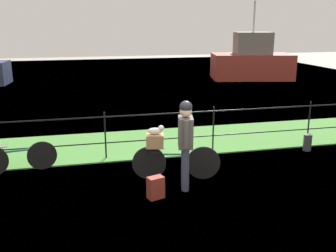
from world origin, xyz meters
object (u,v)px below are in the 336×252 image
cyclist_person (185,137)px  mooring_bollard (307,143)px  bicycle_main (175,162)px  terrier_dog (156,130)px  moored_boat_mid (252,62)px  wooden_crate (155,141)px  backpack_on_paving (156,188)px  bicycle_parked (17,158)px

cyclist_person → mooring_bollard: cyclist_person is taller
cyclist_person → bicycle_main: bearing=98.0°
terrier_dog → moored_boat_mid: (7.92, 12.65, -0.06)m
mooring_bollard → cyclist_person: bearing=-157.4°
bicycle_main → wooden_crate: size_ratio=5.16×
cyclist_person → backpack_on_paving: 1.05m
wooden_crate → cyclist_person: 0.75m
bicycle_main → backpack_on_paving: (-0.55, -0.76, -0.16)m
wooden_crate → terrier_dog: size_ratio=1.03×
bicycle_main → bicycle_parked: bearing=160.9°
wooden_crate → cyclist_person: cyclist_person is taller
terrier_dog → cyclist_person: size_ratio=0.19×
backpack_on_paving → cyclist_person: bearing=-173.3°
mooring_bollard → terrier_dog: bearing=-167.1°
cyclist_person → bicycle_parked: 3.60m
bicycle_main → mooring_bollard: bearing=15.3°
wooden_crate → bicycle_parked: wooden_crate is taller
cyclist_person → backpack_on_paving: size_ratio=4.21×
terrier_dog → bicycle_parked: bearing=160.1°
terrier_dog → cyclist_person: (0.43, -0.56, -0.01)m
wooden_crate → moored_boat_mid: bearing=57.9°
cyclist_person → bicycle_parked: size_ratio=1.08×
bicycle_parked → mooring_bollard: bearing=-0.8°
backpack_on_paving → terrier_dog: bearing=-120.8°
bicycle_main → cyclist_person: size_ratio=1.02×
cyclist_person → moored_boat_mid: moored_boat_mid is taller
bicycle_main → cyclist_person: 0.81m
wooden_crate → cyclist_person: (0.46, -0.56, 0.20)m
terrier_dog → bicycle_parked: size_ratio=0.21×
cyclist_person → terrier_dog: bearing=127.8°
terrier_dog → cyclist_person: bearing=-52.2°
terrier_dog → mooring_bollard: bearing=12.9°
bicycle_main → moored_boat_mid: bearing=59.3°
backpack_on_paving → moored_boat_mid: bearing=-139.2°
wooden_crate → terrier_dog: bearing=-12.5°
wooden_crate → moored_boat_mid: size_ratio=0.07×
cyclist_person → moored_boat_mid: size_ratio=0.36×
bicycle_parked → moored_boat_mid: size_ratio=0.34×
wooden_crate → backpack_on_paving: 1.05m
mooring_bollard → bicycle_parked: size_ratio=0.26×
moored_boat_mid → mooring_bollard: bearing=-108.7°
bicycle_main → cyclist_person: (0.07, -0.48, 0.65)m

